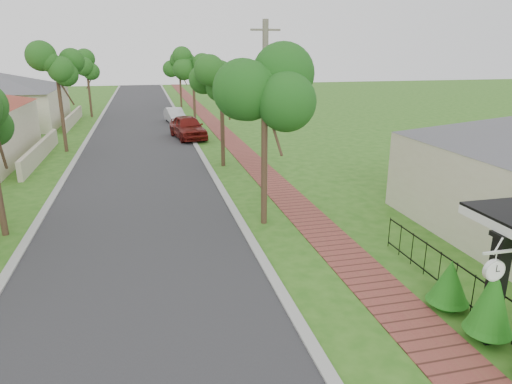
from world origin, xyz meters
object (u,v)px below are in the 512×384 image
object	(u,v)px
utility_pole	(265,112)
station_clock	(494,269)
porch_post	(495,293)
parked_car_white	(175,115)
near_tree	(265,95)
parked_car_red	(188,127)

from	to	relation	value
utility_pole	station_clock	xyz separation A→B (m)	(1.75, -11.40, -1.75)
porch_post	parked_car_white	bearing A→B (deg)	97.70
near_tree	utility_pole	size ratio (longest dim) A/B	0.80
parked_car_red	near_tree	world-z (taller)	near_tree
station_clock	utility_pole	bearing A→B (deg)	98.75
parked_car_white	parked_car_red	bearing A→B (deg)	-94.47
porch_post	parked_car_red	world-z (taller)	porch_post
parked_car_white	utility_pole	world-z (taller)	utility_pole
utility_pole	porch_post	bearing A→B (deg)	-78.44
porch_post	utility_pole	bearing A→B (deg)	101.56
parked_car_white	near_tree	world-z (taller)	near_tree
near_tree	parked_car_red	bearing A→B (deg)	93.55
porch_post	utility_pole	world-z (taller)	utility_pole
parked_car_white	station_clock	size ratio (longest dim) A/B	5.01
parked_car_red	near_tree	bearing A→B (deg)	-95.67
porch_post	parked_car_white	distance (m)	33.94
parked_car_red	utility_pole	size ratio (longest dim) A/B	0.66
parked_car_red	utility_pole	bearing A→B (deg)	-91.82
porch_post	parked_car_red	size ratio (longest dim) A/B	0.53
station_clock	parked_car_white	bearing A→B (deg)	96.79
near_tree	station_clock	world-z (taller)	near_tree
porch_post	parked_car_red	distance (m)	25.96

